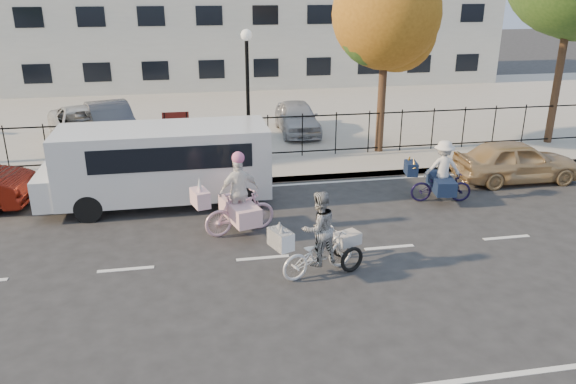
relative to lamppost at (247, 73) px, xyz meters
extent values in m
plane|color=#333334|center=(-0.50, -6.80, -3.11)|extent=(120.00, 120.00, 0.00)
cube|color=#A8A399|center=(-0.50, -1.75, -3.04)|extent=(60.00, 0.10, 0.15)
cube|color=#A8A399|center=(-0.50, -0.70, -3.04)|extent=(60.00, 2.20, 0.15)
cube|color=#A8A399|center=(-0.50, 8.20, -3.04)|extent=(60.00, 15.60, 0.15)
cube|color=silver|center=(-0.50, 18.20, -0.11)|extent=(34.00, 10.00, 6.00)
cylinder|color=black|center=(0.00, 0.00, -0.96)|extent=(0.12, 0.12, 4.00)
sphere|color=white|center=(0.00, 0.00, 1.19)|extent=(0.36, 0.36, 0.36)
cylinder|color=black|center=(-2.70, 0.00, -2.06)|extent=(0.06, 0.06, 1.80)
cylinder|color=black|center=(-2.00, 0.00, -2.06)|extent=(0.06, 0.06, 1.80)
cube|color=#59140F|center=(-2.35, 0.00, -1.46)|extent=(0.85, 0.04, 0.60)
imported|color=white|center=(0.57, -7.69, -2.65)|extent=(1.88, 1.23, 0.93)
imported|color=white|center=(0.57, -7.69, -2.07)|extent=(0.96, 0.87, 1.63)
cube|color=white|center=(-0.30, -8.04, -2.08)|extent=(0.50, 0.64, 0.37)
cone|color=white|center=(-0.30, -7.91, -1.83)|extent=(0.14, 0.14, 0.19)
cone|color=white|center=(-0.30, -8.16, -1.83)|extent=(0.14, 0.14, 0.19)
torus|color=black|center=(1.29, -7.77, -2.82)|extent=(0.57, 0.29, 0.58)
torus|color=black|center=(1.29, -7.04, -2.82)|extent=(0.57, 0.29, 0.58)
cube|color=white|center=(1.29, -7.40, -2.49)|extent=(0.61, 0.53, 0.26)
imported|color=#EEB5C9|center=(-0.85, -5.33, -2.57)|extent=(1.89, 0.99, 1.09)
imported|color=white|center=(-0.85, -5.33, -2.01)|extent=(1.08, 0.68, 1.72)
cube|color=beige|center=(-1.80, -5.60, -2.02)|extent=(0.48, 0.67, 0.39)
cone|color=white|center=(-1.80, -5.60, -1.67)|extent=(0.13, 0.13, 0.35)
cube|color=beige|center=(-0.85, -5.33, -2.51)|extent=(0.97, 1.53, 0.44)
sphere|color=pink|center=(-0.85, -5.33, -1.17)|extent=(0.31, 0.31, 0.31)
imported|color=black|center=(4.94, -4.21, -2.67)|extent=(1.77, 0.87, 0.89)
imported|color=silver|center=(4.94, -4.21, -2.11)|extent=(1.09, 0.74, 1.56)
cube|color=#101C37|center=(4.06, -4.06, -2.12)|extent=(0.38, 0.59, 0.36)
cone|color=gold|center=(4.06, -3.88, -1.92)|extent=(0.12, 0.23, 0.32)
cone|color=gold|center=(4.06, -4.24, -1.92)|extent=(0.12, 0.23, 0.32)
cube|color=#101C37|center=(4.94, -4.21, -2.57)|extent=(0.75, 1.36, 0.40)
cube|color=white|center=(-2.66, -3.00, -1.86)|extent=(5.63, 2.10, 1.88)
cube|color=white|center=(-5.74, -3.00, -2.38)|extent=(0.53, 2.03, 0.83)
cylinder|color=black|center=(-4.64, -3.92, -2.75)|extent=(0.73, 0.27, 0.73)
cylinder|color=black|center=(-4.64, -2.08, -2.75)|extent=(0.73, 0.27, 0.73)
cylinder|color=black|center=(-0.68, -3.92, -2.75)|extent=(0.73, 0.27, 0.73)
cylinder|color=black|center=(-0.68, -2.08, -2.75)|extent=(0.73, 0.27, 0.73)
imported|color=tan|center=(7.97, -3.00, -2.46)|extent=(3.86, 1.60, 1.31)
imported|color=silver|center=(-5.84, 3.58, -2.31)|extent=(3.41, 5.12, 1.31)
imported|color=#45464C|center=(-4.88, 3.84, -2.26)|extent=(2.62, 4.51, 1.40)
imported|color=#A5A6AC|center=(2.35, 3.58, -2.33)|extent=(1.57, 3.73, 1.26)
cylinder|color=#442D1D|center=(4.74, 0.50, -0.99)|extent=(0.28, 0.28, 4.25)
sphere|color=#9F6219|center=(4.74, 0.50, 1.74)|extent=(3.64, 3.64, 3.64)
sphere|color=#9F6219|center=(5.24, 0.70, 1.13)|extent=(2.67, 2.67, 2.67)
cylinder|color=#442D1D|center=(11.47, 0.50, -0.32)|extent=(0.28, 0.28, 5.58)
camera|label=1|loc=(-1.98, -18.05, 2.72)|focal=35.00mm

